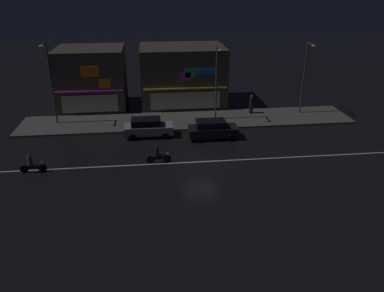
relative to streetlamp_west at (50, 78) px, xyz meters
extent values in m
plane|color=black|center=(12.74, -9.61, -4.65)|extent=(140.00, 140.00, 0.00)
cube|color=beige|center=(12.74, -9.61, -4.64)|extent=(30.92, 0.16, 0.01)
cube|color=#5B5954|center=(12.74, -0.30, -4.58)|extent=(32.54, 5.19, 0.14)
cube|color=#4C443A|center=(2.98, 5.46, -1.46)|extent=(7.02, 6.23, 6.38)
cube|color=#D83FD8|center=(2.98, 2.23, -2.05)|extent=(6.67, 0.24, 0.12)
cube|color=orange|center=(4.63, 2.29, -1.26)|extent=(1.20, 0.08, 1.03)
cube|color=orange|center=(3.31, 2.29, -0.06)|extent=(1.77, 0.08, 1.00)
cube|color=beige|center=(2.98, 2.29, -3.35)|extent=(5.62, 0.06, 1.80)
cube|color=#4C443A|center=(12.74, 5.73, -1.48)|extent=(9.09, 6.76, 6.33)
cube|color=yellow|center=(12.74, 2.23, -2.05)|extent=(8.64, 0.24, 0.12)
cube|color=#268CF2|center=(14.88, 2.29, -0.33)|extent=(2.12, 0.08, 0.55)
cube|color=#D83FD8|center=(12.78, 2.29, -0.79)|extent=(1.01, 0.08, 0.85)
cube|color=#33E572|center=(13.25, 2.29, -0.47)|extent=(1.06, 0.08, 0.84)
cube|color=beige|center=(12.74, 2.29, -3.35)|extent=(7.27, 0.06, 1.80)
cylinder|color=#47494C|center=(0.00, 0.21, -0.65)|extent=(0.16, 0.16, 7.71)
cube|color=#47494C|center=(0.00, -0.49, 3.10)|extent=(0.10, 1.40, 0.10)
ellipsoid|color=#F9E099|center=(0.00, -1.19, 3.02)|extent=(0.44, 0.32, 0.20)
cylinder|color=#47494C|center=(15.48, -0.40, -0.92)|extent=(0.16, 0.16, 7.16)
cube|color=#47494C|center=(15.48, -1.10, 2.56)|extent=(0.10, 1.40, 0.10)
ellipsoid|color=#F9E099|center=(15.48, -1.80, 2.48)|extent=(0.44, 0.32, 0.20)
cylinder|color=#47494C|center=(24.59, 0.51, -0.89)|extent=(0.16, 0.16, 7.24)
cube|color=#47494C|center=(24.59, -0.19, 2.63)|extent=(0.10, 1.40, 0.10)
ellipsoid|color=#F9E099|center=(24.59, -0.89, 2.55)|extent=(0.44, 0.32, 0.20)
cylinder|color=#232328|center=(19.44, 0.92, -3.66)|extent=(0.40, 0.40, 1.69)
sphere|color=tan|center=(19.44, 0.92, -2.70)|extent=(0.22, 0.22, 0.22)
cube|color=#9EA0A5|center=(8.84, -3.92, -3.96)|extent=(4.30, 1.78, 0.76)
cube|color=black|center=(8.62, -3.92, -3.28)|extent=(2.58, 1.57, 0.60)
cube|color=#F9F2CC|center=(10.95, -3.32, -3.86)|extent=(0.08, 0.20, 0.12)
cube|color=#F9F2CC|center=(10.95, -4.53, -3.86)|extent=(0.08, 0.20, 0.12)
cylinder|color=black|center=(10.26, -3.03, -4.34)|extent=(0.62, 0.20, 0.62)
cylinder|color=black|center=(10.26, -4.81, -4.34)|extent=(0.62, 0.20, 0.62)
cylinder|color=black|center=(7.42, -3.03, -4.34)|extent=(0.62, 0.20, 0.62)
cylinder|color=black|center=(7.42, -4.81, -4.34)|extent=(0.62, 0.20, 0.62)
cube|color=black|center=(14.46, -5.03, -3.96)|extent=(4.30, 1.78, 0.76)
cube|color=black|center=(14.24, -5.03, -3.28)|extent=(2.58, 1.57, 0.60)
cube|color=#F9F2CC|center=(16.57, -4.42, -3.86)|extent=(0.08, 0.20, 0.12)
cube|color=#F9F2CC|center=(16.57, -5.63, -3.86)|extent=(0.08, 0.20, 0.12)
cylinder|color=black|center=(15.88, -4.14, -4.34)|extent=(0.62, 0.20, 0.62)
cylinder|color=black|center=(15.88, -5.92, -4.34)|extent=(0.62, 0.20, 0.62)
cylinder|color=black|center=(13.04, -4.14, -4.34)|extent=(0.62, 0.20, 0.62)
cylinder|color=black|center=(13.04, -5.92, -4.34)|extent=(0.62, 0.20, 0.62)
cylinder|color=black|center=(10.20, -9.39, -4.35)|extent=(0.60, 0.08, 0.60)
cylinder|color=black|center=(8.90, -9.39, -4.35)|extent=(0.60, 0.10, 0.60)
cube|color=black|center=(9.55, -9.39, -4.25)|extent=(1.30, 0.14, 0.20)
ellipsoid|color=red|center=(9.75, -9.39, -4.03)|extent=(0.44, 0.26, 0.24)
cube|color=black|center=(9.35, -9.39, -4.10)|extent=(0.56, 0.22, 0.10)
cylinder|color=slate|center=(10.15, -9.39, -3.80)|extent=(0.03, 0.60, 0.03)
sphere|color=white|center=(10.24, -9.39, -3.90)|extent=(0.14, 0.14, 0.14)
cylinder|color=#232328|center=(9.40, -9.39, -3.70)|extent=(0.32, 0.32, 0.70)
sphere|color=#333338|center=(9.40, -9.39, -3.24)|extent=(0.22, 0.22, 0.22)
cylinder|color=black|center=(1.04, -9.94, -4.35)|extent=(0.60, 0.08, 0.60)
cylinder|color=black|center=(-0.26, -9.94, -4.35)|extent=(0.60, 0.10, 0.60)
cube|color=black|center=(0.39, -9.94, -4.25)|extent=(1.30, 0.14, 0.20)
ellipsoid|color=#B2B7BC|center=(0.59, -9.94, -4.03)|extent=(0.44, 0.26, 0.24)
cube|color=black|center=(0.19, -9.94, -4.10)|extent=(0.56, 0.22, 0.10)
cylinder|color=slate|center=(0.99, -9.94, -3.80)|extent=(0.03, 0.60, 0.03)
sphere|color=white|center=(1.08, -9.94, -3.90)|extent=(0.14, 0.14, 0.14)
cylinder|color=#4C664C|center=(0.24, -9.94, -3.70)|extent=(0.32, 0.32, 0.70)
sphere|color=#333338|center=(0.24, -9.94, -3.24)|extent=(0.22, 0.22, 0.22)
cone|color=orange|center=(12.74, -4.08, -4.37)|extent=(0.36, 0.36, 0.55)
camera|label=1|loc=(9.12, -35.69, 8.40)|focal=35.50mm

